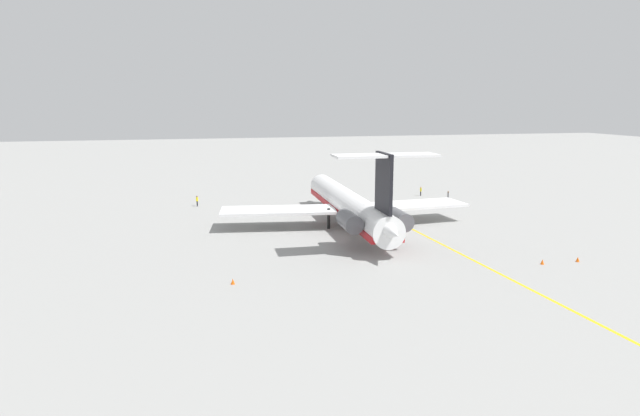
% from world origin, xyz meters
% --- Properties ---
extents(ground, '(386.72, 386.72, 0.00)m').
position_xyz_m(ground, '(0.00, 0.00, 0.00)').
color(ground, gray).
extents(main_jetliner, '(39.93, 35.51, 11.64)m').
position_xyz_m(main_jetliner, '(-1.07, 7.39, 3.17)').
color(main_jetliner, white).
rests_on(main_jetliner, ground).
extents(ground_crew_near_nose, '(0.42, 0.28, 1.72)m').
position_xyz_m(ground_crew_near_nose, '(20.47, -12.88, 1.09)').
color(ground_crew_near_nose, black).
rests_on(ground_crew_near_nose, ground).
extents(ground_crew_near_tail, '(0.46, 0.29, 1.82)m').
position_xyz_m(ground_crew_near_tail, '(14.11, -15.17, 1.15)').
color(ground_crew_near_tail, black).
rests_on(ground_crew_near_tail, ground).
extents(ground_crew_portside, '(0.36, 0.34, 1.81)m').
position_xyz_m(ground_crew_portside, '(19.87, 27.56, 1.15)').
color(ground_crew_portside, black).
rests_on(ground_crew_portside, ground).
extents(safety_cone_nose, '(0.40, 0.40, 0.55)m').
position_xyz_m(safety_cone_nose, '(-21.10, 25.11, 0.28)').
color(safety_cone_nose, '#EA590F').
rests_on(safety_cone_nose, ground).
extents(safety_cone_wingtip, '(0.40, 0.40, 0.55)m').
position_xyz_m(safety_cone_wingtip, '(-22.52, -7.63, 0.28)').
color(safety_cone_wingtip, '#EA590F').
rests_on(safety_cone_wingtip, ground).
extents(safety_cone_tail, '(0.40, 0.40, 0.55)m').
position_xyz_m(safety_cone_tail, '(-22.61, -11.96, 0.28)').
color(safety_cone_tail, '#EA590F').
rests_on(safety_cone_tail, ground).
extents(taxiway_centreline, '(90.19, 3.83, 0.01)m').
position_xyz_m(taxiway_centreline, '(0.05, -0.46, 0.00)').
color(taxiway_centreline, gold).
rests_on(taxiway_centreline, ground).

